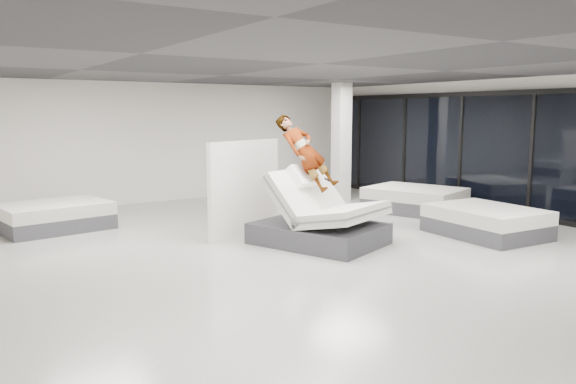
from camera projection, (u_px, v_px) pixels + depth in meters
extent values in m
plane|color=#B0AEA6|center=(318.00, 254.00, 9.65)|extent=(14.00, 14.00, 0.00)
plane|color=#272729|center=(320.00, 64.00, 9.20)|extent=(14.00, 14.00, 0.00)
cube|color=white|center=(168.00, 142.00, 15.26)|extent=(12.00, 0.04, 3.20)
cube|color=white|center=(535.00, 149.00, 12.64)|extent=(0.04, 14.00, 3.20)
cube|color=#39393E|center=(319.00, 234.00, 10.35)|extent=(2.32, 2.64, 0.38)
cube|color=white|center=(307.00, 196.00, 10.42)|extent=(1.86, 1.43, 0.98)
cube|color=slate|center=(307.00, 196.00, 10.42)|extent=(1.83, 1.30, 0.86)
cube|color=white|center=(343.00, 215.00, 9.99)|extent=(1.94, 1.63, 0.43)
cube|color=slate|center=(343.00, 215.00, 9.99)|extent=(1.95, 1.63, 0.23)
cube|color=white|center=(304.00, 175.00, 10.40)|extent=(0.71, 0.59, 0.43)
imported|color=slate|center=(306.00, 170.00, 10.37)|extent=(1.12, 1.70, 1.18)
cube|color=black|center=(328.00, 180.00, 10.36)|extent=(0.10, 0.15, 0.08)
cube|color=silver|center=(245.00, 188.00, 11.05)|extent=(1.94, 0.86, 1.87)
cube|color=#39393E|center=(415.00, 205.00, 13.70)|extent=(2.21, 2.55, 0.32)
cube|color=white|center=(415.00, 193.00, 13.66)|extent=(2.21, 2.55, 0.27)
cube|color=#39393E|center=(486.00, 228.00, 11.03)|extent=(1.66, 2.14, 0.31)
cube|color=white|center=(486.00, 214.00, 10.99)|extent=(1.66, 2.14, 0.26)
cube|color=#39393E|center=(55.00, 222.00, 11.62)|extent=(2.26, 1.83, 0.31)
cube|color=white|center=(54.00, 209.00, 11.58)|extent=(2.26, 1.83, 0.26)
cube|color=beige|center=(341.00, 142.00, 15.32)|extent=(0.40, 0.40, 3.20)
cube|color=#23293A|center=(532.00, 155.00, 12.61)|extent=(0.06, 13.40, 2.80)
cube|color=black|center=(528.00, 216.00, 12.80)|extent=(0.12, 13.40, 0.12)
cube|color=black|center=(536.00, 92.00, 12.41)|extent=(0.12, 13.40, 0.12)
cube|color=black|center=(532.00, 155.00, 12.61)|extent=(0.09, 0.08, 2.80)
cube|color=black|center=(461.00, 150.00, 14.27)|extent=(0.09, 0.08, 2.80)
cube|color=black|center=(405.00, 146.00, 15.94)|extent=(0.09, 0.08, 2.80)
cube|color=black|center=(359.00, 143.00, 17.60)|extent=(0.09, 0.08, 2.80)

